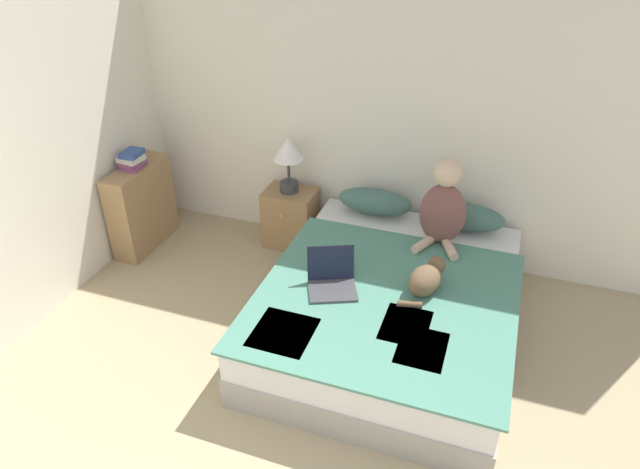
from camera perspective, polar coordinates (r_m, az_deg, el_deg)
wall_back at (r=4.77m, az=6.12°, el=12.13°), size 5.25×0.05×2.55m
bed at (r=4.22m, az=7.04°, el=-7.24°), size 1.73×2.14×0.46m
pillow_near at (r=4.84m, az=5.49°, el=3.31°), size 0.63×0.27×0.21m
pillow_far at (r=4.75m, az=14.34°, el=1.76°), size 0.63×0.27×0.21m
person_sitting at (r=4.41m, az=12.22°, el=2.66°), size 0.36×0.36×0.70m
cat_tabby at (r=3.97m, az=10.60°, el=-4.31°), size 0.28×0.46×0.20m
laptop_open at (r=3.96m, az=1.19°, el=-4.63°), size 0.42×0.41×0.26m
nightstand at (r=5.19m, az=-2.95°, el=1.69°), size 0.45×0.37×0.54m
table_lamp at (r=4.91m, az=-3.20°, el=7.99°), size 0.27×0.27×0.50m
bookshelf at (r=5.36m, az=-17.40°, el=2.68°), size 0.24×0.70×0.78m
book_stack_top at (r=5.16m, az=-18.27°, el=7.13°), size 0.20×0.23×0.15m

